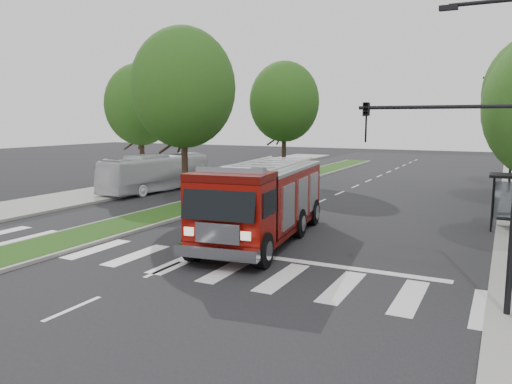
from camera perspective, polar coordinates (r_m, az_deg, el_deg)
ground at (r=20.72m, az=-3.81°, el=-5.93°), size 140.00×140.00×0.00m
sidewalk_left at (r=37.17m, az=-15.32°, el=0.24°), size 5.00×80.00×0.15m
median at (r=39.16m, az=2.01°, el=0.93°), size 3.00×50.00×0.15m
tree_median_near at (r=28.44m, az=-8.32°, el=11.69°), size 5.80×5.80×10.16m
tree_median_far at (r=40.69m, az=3.25°, el=10.25°), size 5.60×5.60×9.72m
tree_left_mid at (r=38.03m, az=-13.06°, el=9.70°), size 5.20×5.20×9.16m
streetlight_right_near at (r=13.80m, az=24.25°, el=5.85°), size 4.08×0.22×8.00m
streetlight_right_far at (r=37.29m, az=27.09°, el=6.46°), size 2.11×0.20×8.00m
fire_engine at (r=20.96m, az=0.73°, el=-1.15°), size 4.18×10.18×3.43m
city_bus at (r=36.23m, az=-11.32°, el=2.16°), size 2.93×9.60×2.63m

